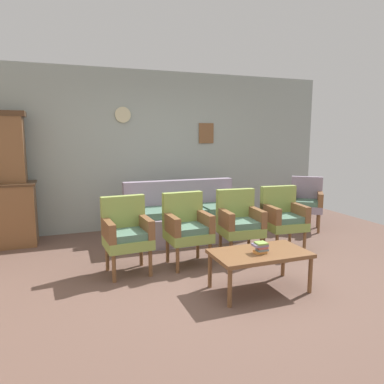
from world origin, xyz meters
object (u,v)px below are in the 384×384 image
object	(u,v)px
floral_couch	(185,219)
armchair_row_middle	(239,221)
armchair_by_doorway	(187,226)
armchair_near_couch_end	(283,216)
wingback_chair_by_fireplace	(306,201)
coffee_table	(260,256)
armchair_near_cabinet	(127,231)
floor_vase_by_wall	(307,199)
book_stack_on_table	(261,247)

from	to	relation	value
floral_couch	armchair_row_middle	xyz separation A→B (m)	(0.40, -1.06, 0.17)
armchair_by_doorway	armchair_row_middle	distance (m)	0.74
armchair_near_couch_end	wingback_chair_by_fireplace	size ratio (longest dim) A/B	1.00
coffee_table	armchair_by_doorway	bearing A→B (deg)	114.70
armchair_near_couch_end	coffee_table	size ratio (longest dim) A/B	0.90
armchair_near_couch_end	wingback_chair_by_fireplace	distance (m)	1.37
wingback_chair_by_fireplace	armchair_near_cabinet	bearing A→B (deg)	-164.08
armchair_near_couch_end	floor_vase_by_wall	size ratio (longest dim) A/B	1.13
armchair_near_couch_end	floor_vase_by_wall	world-z (taller)	armchair_near_couch_end
coffee_table	floor_vase_by_wall	size ratio (longest dim) A/B	1.26
floral_couch	armchair_row_middle	world-z (taller)	same
armchair_row_middle	armchair_near_couch_end	world-z (taller)	same
floral_couch	floor_vase_by_wall	distance (m)	2.73
coffee_table	floor_vase_by_wall	distance (m)	3.61
floral_couch	armchair_near_couch_end	distance (m)	1.51
coffee_table	armchair_near_cabinet	bearing A→B (deg)	141.04
wingback_chair_by_fireplace	floor_vase_by_wall	distance (m)	0.82
armchair_by_doorway	wingback_chair_by_fireplace	distance (m)	2.67
coffee_table	floral_couch	bearing A→B (deg)	93.29
armchair_near_cabinet	floral_couch	bearing A→B (deg)	44.56
armchair_near_couch_end	wingback_chair_by_fireplace	bearing A→B (deg)	39.05
floor_vase_by_wall	armchair_by_doorway	bearing A→B (deg)	-152.91
armchair_row_middle	armchair_near_couch_end	bearing A→B (deg)	4.19
armchair_near_couch_end	floor_vase_by_wall	bearing A→B (deg)	43.41
armchair_by_doorway	armchair_row_middle	bearing A→B (deg)	0.47
floral_couch	coffee_table	world-z (taller)	floral_couch
armchair_near_cabinet	book_stack_on_table	xyz separation A→B (m)	(1.20, -1.02, -0.02)
armchair_near_couch_end	floor_vase_by_wall	xyz separation A→B (m)	(1.57, 1.49, -0.10)
armchair_row_middle	wingback_chair_by_fireplace	distance (m)	1.99
armchair_row_middle	wingback_chair_by_fireplace	world-z (taller)	same
armchair_row_middle	coffee_table	xyz separation A→B (m)	(-0.28, -1.00, -0.12)
floral_couch	armchair_near_cabinet	world-z (taller)	same
wingback_chair_by_fireplace	armchair_near_couch_end	bearing A→B (deg)	-140.95
armchair_row_middle	wingback_chair_by_fireplace	bearing A→B (deg)	27.25
armchair_near_couch_end	armchair_near_cabinet	bearing A→B (deg)	-178.15
armchair_row_middle	coffee_table	world-z (taller)	armchair_row_middle
armchair_by_doorway	wingback_chair_by_fireplace	xyz separation A→B (m)	(2.51, 0.92, 0.00)
armchair_near_couch_end	book_stack_on_table	xyz separation A→B (m)	(-1.01, -1.09, -0.02)
armchair_by_doorway	floor_vase_by_wall	distance (m)	3.40
wingback_chair_by_fireplace	book_stack_on_table	size ratio (longest dim) A/B	5.94
armchair_near_couch_end	wingback_chair_by_fireplace	world-z (taller)	same
armchair_by_doorway	armchair_near_cabinet	bearing A→B (deg)	-179.01
armchair_by_doorway	coffee_table	xyz separation A→B (m)	(0.46, -0.99, -0.12)
armchair_near_cabinet	coffee_table	bearing A→B (deg)	-38.96
armchair_near_cabinet	armchair_row_middle	size ratio (longest dim) A/B	1.00
floor_vase_by_wall	armchair_near_cabinet	bearing A→B (deg)	-157.57
armchair_near_cabinet	armchair_row_middle	xyz separation A→B (m)	(1.49, 0.02, 0.00)
armchair_near_couch_end	book_stack_on_table	size ratio (longest dim) A/B	5.94
floral_couch	armchair_near_cabinet	size ratio (longest dim) A/B	2.02
armchair_near_couch_end	coffee_table	distance (m)	1.45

